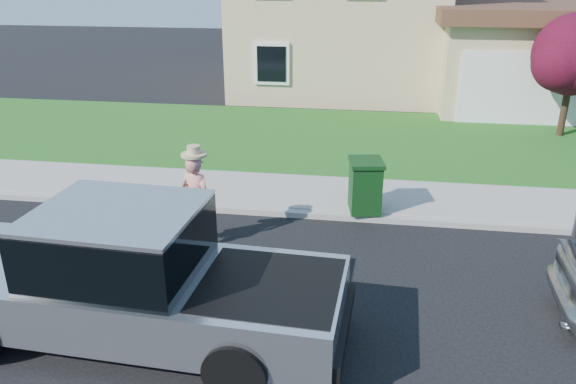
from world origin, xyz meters
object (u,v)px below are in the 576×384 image
(pickup_truck, at_px, (132,279))
(trash_bin, at_px, (365,185))
(woman, at_px, (197,199))
(ornamental_tree, at_px, (575,58))

(pickup_truck, relative_size, trash_bin, 5.48)
(pickup_truck, height_order, trash_bin, pickup_truck)
(woman, distance_m, trash_bin, 3.48)
(pickup_truck, xyz_separation_m, trash_bin, (3.06, 4.56, -0.20))
(pickup_truck, height_order, woman, same)
(ornamental_tree, bearing_deg, woman, -136.32)
(pickup_truck, distance_m, ornamental_tree, 14.40)
(pickup_truck, distance_m, woman, 2.86)
(woman, relative_size, ornamental_tree, 0.54)
(pickup_truck, distance_m, trash_bin, 5.50)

